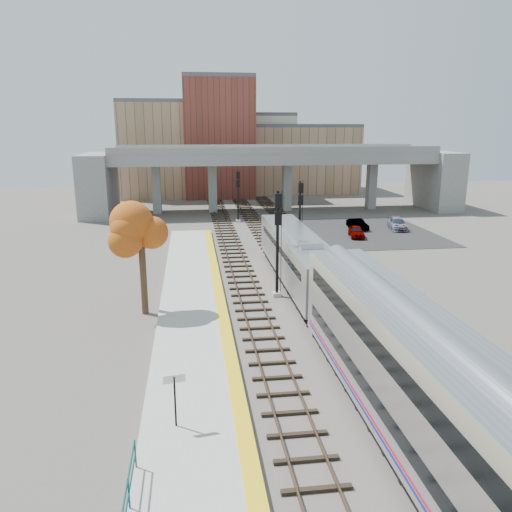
{
  "coord_description": "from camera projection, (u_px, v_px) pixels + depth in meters",
  "views": [
    {
      "loc": [
        -7.15,
        -27.74,
        12.11
      ],
      "look_at": [
        -2.34,
        8.97,
        2.5
      ],
      "focal_mm": 35.0,
      "sensor_mm": 36.0,
      "label": 1
    }
  ],
  "objects": [
    {
      "name": "yellow_strip",
      "position": [
        226.0,
        330.0,
        29.8
      ],
      "size": [
        0.7,
        60.0,
        0.01
      ],
      "primitive_type": "cube",
      "color": "yellow",
      "rests_on": "platform"
    },
    {
      "name": "overpass",
      "position": [
        273.0,
        171.0,
        72.91
      ],
      "size": [
        54.0,
        12.0,
        9.5
      ],
      "color": "slate",
      "rests_on": "ground"
    },
    {
      "name": "car_b",
      "position": [
        358.0,
        224.0,
        60.4
      ],
      "size": [
        1.82,
        3.93,
        1.25
      ],
      "primitive_type": "imported",
      "rotation": [
        0.0,
        0.0,
        0.14
      ],
      "color": "#99999E",
      "rests_on": "parking_lot"
    },
    {
      "name": "coach",
      "position": [
        434.0,
        403.0,
        17.34
      ],
      "size": [
        3.03,
        25.0,
        5.0
      ],
      "color": "#A8AAB2",
      "rests_on": "ground"
    },
    {
      "name": "tree",
      "position": [
        141.0,
        235.0,
        32.04
      ],
      "size": [
        3.6,
        3.6,
        7.22
      ],
      "color": "#382619",
      "rests_on": "ground"
    },
    {
      "name": "signal_mast_far",
      "position": [
        238.0,
        197.0,
        64.52
      ],
      "size": [
        0.6,
        0.64,
        6.7
      ],
      "color": "#9E9E99",
      "rests_on": "ground"
    },
    {
      "name": "locomotive",
      "position": [
        297.0,
        256.0,
        39.17
      ],
      "size": [
        3.02,
        19.05,
        4.1
      ],
      "color": "#A8AAB2",
      "rests_on": "ground"
    },
    {
      "name": "tracks",
      "position": [
        289.0,
        272.0,
        42.66
      ],
      "size": [
        10.7,
        95.0,
        0.25
      ],
      "color": "black",
      "rests_on": "ground"
    },
    {
      "name": "buildings_far",
      "position": [
        235.0,
        150.0,
        92.64
      ],
      "size": [
        43.0,
        21.0,
        20.6
      ],
      "color": "tan",
      "rests_on": "ground"
    },
    {
      "name": "signal_mast_near",
      "position": [
        278.0,
        244.0,
        35.71
      ],
      "size": [
        0.6,
        0.64,
        7.78
      ],
      "color": "#9E9E99",
      "rests_on": "ground"
    },
    {
      "name": "ground",
      "position": [
        313.0,
        331.0,
        30.57
      ],
      "size": [
        160.0,
        160.0,
        0.0
      ],
      "primitive_type": "plane",
      "color": "#47423D",
      "rests_on": "ground"
    },
    {
      "name": "station_sign",
      "position": [
        175.0,
        390.0,
        19.83
      ],
      "size": [
        0.9,
        0.19,
        2.27
      ],
      "rotation": [
        0.0,
        0.0,
        0.16
      ],
      "color": "black",
      "rests_on": "platform"
    },
    {
      "name": "parking_lot",
      "position": [
        371.0,
        232.0,
        59.19
      ],
      "size": [
        14.0,
        18.0,
        0.04
      ],
      "primitive_type": "cube",
      "color": "black",
      "rests_on": "ground"
    },
    {
      "name": "car_c",
      "position": [
        397.0,
        224.0,
        60.53
      ],
      "size": [
        2.75,
        4.87,
        1.33
      ],
      "primitive_type": "imported",
      "rotation": [
        0.0,
        0.0,
        -0.2
      ],
      "color": "#99999E",
      "rests_on": "parking_lot"
    },
    {
      "name": "car_a",
      "position": [
        356.0,
        232.0,
        56.13
      ],
      "size": [
        2.11,
        3.93,
        1.27
      ],
      "primitive_type": "imported",
      "rotation": [
        0.0,
        0.0,
        -0.17
      ],
      "color": "#99999E",
      "rests_on": "parking_lot"
    },
    {
      "name": "platform",
      "position": [
        194.0,
        334.0,
        29.61
      ],
      "size": [
        4.5,
        60.0,
        0.35
      ],
      "primitive_type": "cube",
      "color": "#9E9E99",
      "rests_on": "ground"
    },
    {
      "name": "signal_mast_mid",
      "position": [
        300.0,
        219.0,
        47.16
      ],
      "size": [
        0.6,
        0.64,
        7.22
      ],
      "color": "#9E9E99",
      "rests_on": "ground"
    }
  ]
}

